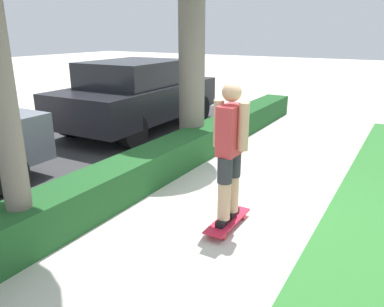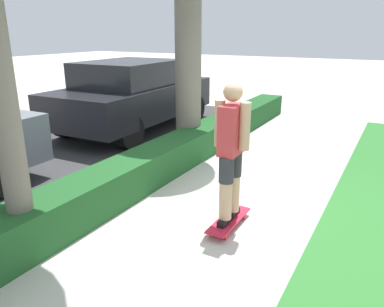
# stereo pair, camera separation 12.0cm
# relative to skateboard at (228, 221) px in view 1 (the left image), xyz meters

# --- Properties ---
(ground_plane) EXTENTS (60.00, 60.00, 0.00)m
(ground_plane) POSITION_rel_skateboard_xyz_m (0.47, 0.07, -0.08)
(ground_plane) COLOR #BCB7AD
(street_asphalt) EXTENTS (12.55, 5.00, 0.01)m
(street_asphalt) POSITION_rel_skateboard_xyz_m (0.47, 4.27, -0.08)
(street_asphalt) COLOR #38383A
(street_asphalt) RESTS_ON ground_plane
(hedge_row) EXTENTS (12.55, 0.60, 0.51)m
(hedge_row) POSITION_rel_skateboard_xyz_m (0.47, 1.67, 0.18)
(hedge_row) COLOR #1E5123
(hedge_row) RESTS_ON ground_plane
(skateboard) EXTENTS (0.83, 0.24, 0.10)m
(skateboard) POSITION_rel_skateboard_xyz_m (0.00, 0.00, 0.00)
(skateboard) COLOR red
(skateboard) RESTS_ON ground_plane
(skater_person) EXTENTS (0.49, 0.42, 1.65)m
(skater_person) POSITION_rel_skateboard_xyz_m (0.00, 0.00, 0.90)
(skater_person) COLOR black
(skater_person) RESTS_ON skateboard
(parked_car_middle) EXTENTS (4.35, 2.10, 1.62)m
(parked_car_middle) POSITION_rel_skateboard_xyz_m (3.21, 3.92, 0.76)
(parked_car_middle) COLOR black
(parked_car_middle) RESTS_ON ground_plane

